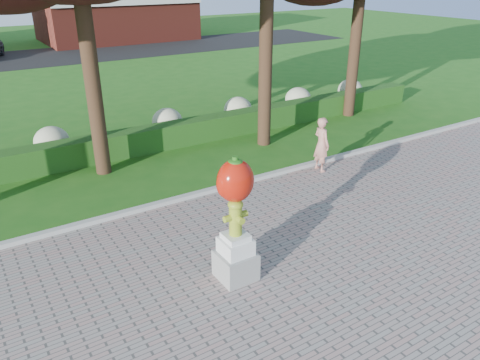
{
  "coord_description": "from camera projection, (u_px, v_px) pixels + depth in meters",
  "views": [
    {
      "loc": [
        -5.42,
        -7.09,
        5.58
      ],
      "look_at": [
        -0.32,
        1.0,
        1.25
      ],
      "focal_mm": 35.0,
      "sensor_mm": 36.0,
      "label": 1
    }
  ],
  "objects": [
    {
      "name": "street",
      "position": [
        34.0,
        58.0,
        31.97
      ],
      "size": [
        50.0,
        8.0,
        0.02
      ],
      "primitive_type": "cube",
      "color": "black",
      "rests_on": "ground"
    },
    {
      "name": "walkway",
      "position": [
        428.0,
        358.0,
        7.31
      ],
      "size": [
        40.0,
        14.0,
        0.04
      ],
      "primitive_type": "cube",
      "color": "gray",
      "rests_on": "ground"
    },
    {
      "name": "lawn_hedge",
      "position": [
        153.0,
        138.0,
        15.63
      ],
      "size": [
        24.0,
        0.7,
        0.8
      ],
      "primitive_type": "cube",
      "color": "#204A15",
      "rests_on": "ground"
    },
    {
      "name": "woman",
      "position": [
        321.0,
        144.0,
        13.76
      ],
      "size": [
        0.43,
        0.62,
        1.64
      ],
      "primitive_type": "imported",
      "rotation": [
        0.0,
        0.0,
        1.51
      ],
      "color": "tan",
      "rests_on": "walkway"
    },
    {
      "name": "ground",
      "position": [
        276.0,
        243.0,
        10.4
      ],
      "size": [
        100.0,
        100.0,
        0.0
      ],
      "primitive_type": "plane",
      "color": "#1F5A16",
      "rests_on": "ground"
    },
    {
      "name": "building_right",
      "position": [
        114.0,
        0.0,
        39.16
      ],
      "size": [
        12.0,
        8.0,
        6.4
      ],
      "primitive_type": "cube",
      "color": "maroon",
      "rests_on": "ground"
    },
    {
      "name": "hydrant_sculpture",
      "position": [
        236.0,
        217.0,
        8.65
      ],
      "size": [
        0.74,
        0.69,
        2.55
      ],
      "rotation": [
        0.0,
        0.0,
        0.01
      ],
      "color": "gray",
      "rests_on": "walkway"
    },
    {
      "name": "hydrangea_row",
      "position": [
        156.0,
        124.0,
        16.61
      ],
      "size": [
        20.1,
        1.1,
        0.99
      ],
      "color": "#A3A981",
      "rests_on": "ground"
    },
    {
      "name": "curb",
      "position": [
        211.0,
        191.0,
        12.68
      ],
      "size": [
        40.0,
        0.18,
        0.15
      ],
      "primitive_type": "cube",
      "color": "#ADADA5",
      "rests_on": "ground"
    }
  ]
}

